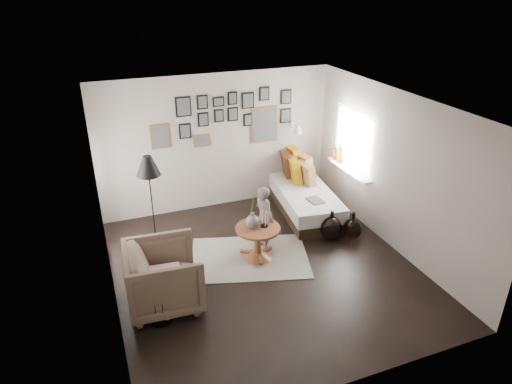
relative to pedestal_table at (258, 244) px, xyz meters
name	(u,v)px	position (x,y,z in m)	size (l,w,h in m)	color
ground	(265,268)	(-0.01, -0.33, -0.26)	(4.80, 4.80, 0.00)	black
wall_back	(217,142)	(-0.01, 2.07, 1.04)	(4.50, 4.50, 0.00)	#A89C93
wall_front	(356,291)	(-0.01, -2.73, 1.04)	(4.50, 4.50, 0.00)	#A89C93
wall_left	(104,222)	(-2.26, -0.33, 1.04)	(4.80, 4.80, 0.00)	#A89C93
wall_right	(395,172)	(2.24, -0.33, 1.04)	(4.80, 4.80, 0.00)	#A89C93
ceiling	(266,106)	(-0.01, -0.33, 2.34)	(4.80, 4.80, 0.00)	white
door_left	(101,200)	(-2.25, 0.87, 0.79)	(0.00, 2.14, 2.14)	white
window_right	(345,164)	(2.16, 1.01, 0.67)	(0.15, 1.32, 1.30)	white
gallery_wall	(231,118)	(0.27, 2.05, 1.48)	(2.74, 0.03, 1.08)	brown
wall_sconce	(298,129)	(1.54, 1.81, 1.20)	(0.18, 0.36, 0.16)	white
rug	(250,257)	(-0.13, 0.03, -0.25)	(1.87, 1.31, 0.01)	silver
pedestal_table	(258,244)	(0.00, 0.00, 0.00)	(0.71, 0.71, 0.56)	brown
vase	(253,219)	(-0.08, 0.02, 0.46)	(0.20, 0.20, 0.51)	black
candles	(264,219)	(0.11, 0.00, 0.43)	(0.12, 0.12, 0.27)	black
daybed	(301,193)	(1.41, 1.29, 0.08)	(1.19, 2.27, 1.06)	black
magazine_on_daybed	(315,200)	(1.36, 0.63, 0.24)	(0.24, 0.33, 0.02)	black
armchair	(164,277)	(-1.61, -0.61, 0.20)	(0.97, 1.00, 0.91)	brown
armchair_cushion	(165,273)	(-1.58, -0.56, 0.22)	(0.41, 0.41, 0.10)	silver
floor_lamp	(148,169)	(-1.47, 0.96, 1.15)	(0.38, 0.38, 1.63)	black
magazine_basket	(160,309)	(-1.75, -0.92, -0.08)	(0.35, 0.35, 0.37)	black
demijohn_large	(331,228)	(1.39, 0.08, -0.04)	(0.38, 0.38, 0.56)	black
demijohn_small	(352,229)	(1.74, -0.04, -0.07)	(0.33, 0.33, 0.51)	black
child	(264,218)	(0.20, 0.23, 0.31)	(0.42, 0.27, 1.14)	#6B5655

